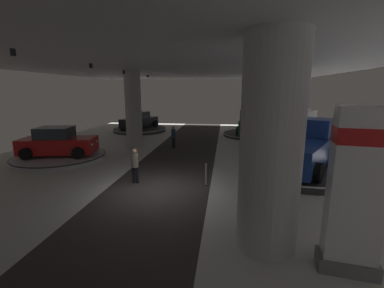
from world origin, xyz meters
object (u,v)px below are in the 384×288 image
Objects in this scene: pickup_truck_mid_right at (304,148)px; visitor_walking_far at (173,136)px; display_platform_mid_right at (300,170)px; brand_sign_pylon at (356,190)px; pickup_truck_far_right at (289,129)px; display_car_mid_left at (58,143)px; display_platform_mid_left at (60,157)px; visitor_walking_near at (135,164)px; display_platform_deep_right at (255,134)px; display_platform_deep_left at (140,130)px; display_platform_far_right at (286,143)px; pickup_truck_deep_right at (255,124)px; display_car_deep_left at (139,121)px; column_left at (133,109)px.

pickup_truck_mid_right is 9.09m from visitor_walking_far.
display_platform_mid_right is 1.01× the size of pickup_truck_mid_right.
brand_sign_pylon reaches higher than pickup_truck_far_right.
display_car_mid_left is 13.78m from display_platform_mid_right.
display_platform_mid_left is 13.73m from display_platform_mid_right.
brand_sign_pylon is 0.73× the size of pickup_truck_far_right.
display_car_mid_left is at bearing 151.36° from visitor_walking_near.
display_car_mid_left is 16.35m from display_platform_deep_right.
brand_sign_pylon reaches higher than display_car_mid_left.
display_platform_deep_left reaches higher than display_platform_deep_right.
display_platform_mid_left is 7.48m from visitor_walking_far.
display_platform_far_right is 1.00× the size of display_platform_mid_right.
visitor_walking_near is at bearing -163.63° from display_platform_mid_right.
pickup_truck_mid_right reaches higher than pickup_truck_deep_right.
display_car_deep_left is (-13.33, 5.51, 0.87)m from display_platform_far_right.
column_left is 11.44m from display_platform_deep_right.
pickup_truck_far_right reaches higher than visitor_walking_near.
brand_sign_pylon is 8.58m from visitor_walking_near.
pickup_truck_far_right is 4.40m from pickup_truck_deep_right.
brand_sign_pylon reaches higher than pickup_truck_deep_right.
brand_sign_pylon is 0.71× the size of display_platform_deep_left.
visitor_walking_far reaches higher than display_platform_deep_left.
display_platform_deep_right is 15.14m from visitor_walking_near.
visitor_walking_near is at bearing -133.16° from display_platform_far_right.
pickup_truck_deep_right reaches higher than display_platform_deep_left.
display_platform_mid_right is (1.13, -10.93, -0.96)m from pickup_truck_deep_right.
pickup_truck_deep_right is 3.56× the size of visitor_walking_far.
brand_sign_pylon reaches higher than display_platform_deep_left.
display_platform_far_right is 3.57× the size of visitor_walking_near.
column_left is at bearing -149.16° from display_platform_deep_right.
display_platform_deep_right is at bearing 39.16° from display_platform_mid_left.
pickup_truck_far_right is at bearing -21.40° from display_platform_deep_left.
display_platform_mid_right is (12.54, -12.40, 0.03)m from display_platform_deep_left.
display_platform_mid_right is at bearing 16.37° from visitor_walking_near.
pickup_truck_far_right is 14.59m from display_platform_deep_left.
column_left is 11.81m from pickup_truck_far_right.
brand_sign_pylon is at bearing -36.02° from visitor_walking_near.
pickup_truck_mid_right is at bearing -26.01° from column_left.
display_platform_mid_right is 3.57× the size of visitor_walking_near.
display_car_mid_left is at bearing -157.83° from display_platform_far_right.
display_car_deep_left reaches higher than display_platform_far_right.
pickup_truck_deep_right is (9.48, 5.40, -1.58)m from column_left.
display_platform_far_right is 6.70m from pickup_truck_mid_right.
display_platform_far_right is at bearing 46.84° from visitor_walking_near.
column_left is 11.75m from display_platform_far_right.
brand_sign_pylon reaches higher than display_car_deep_left.
display_car_mid_left reaches higher than display_platform_mid_left.
display_car_mid_left is 7.47m from visitor_walking_far.
brand_sign_pylon is 0.65× the size of display_platform_deep_right.
brand_sign_pylon is 0.68× the size of display_platform_mid_right.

